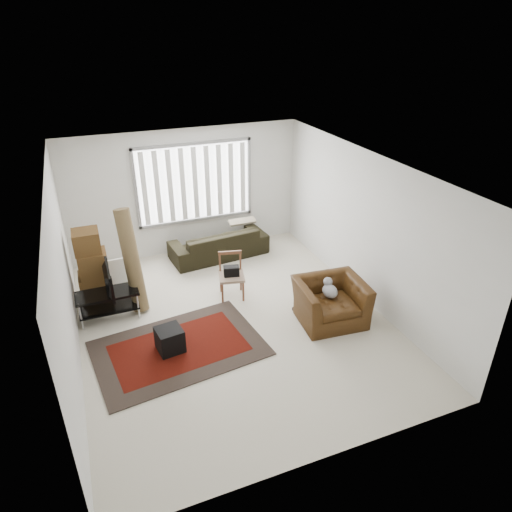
{
  "coord_description": "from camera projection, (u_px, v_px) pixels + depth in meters",
  "views": [
    {
      "loc": [
        -2.02,
        -6.13,
        4.63
      ],
      "look_at": [
        0.52,
        0.26,
        1.05
      ],
      "focal_mm": 32.0,
      "sensor_mm": 36.0,
      "label": 1
    }
  ],
  "objects": [
    {
      "name": "tv_stand",
      "position": [
        108.0,
        300.0,
        7.78
      ],
      "size": [
        1.03,
        0.46,
        0.52
      ],
      "color": "black",
      "rests_on": "ground"
    },
    {
      "name": "sofa",
      "position": [
        219.0,
        239.0,
        9.86
      ],
      "size": [
        2.17,
        1.11,
        0.8
      ],
      "primitive_type": "imported",
      "rotation": [
        0.0,
        0.0,
        3.24
      ],
      "color": "black",
      "rests_on": "ground"
    },
    {
      "name": "moving_boxes",
      "position": [
        93.0,
        268.0,
        8.24
      ],
      "size": [
        0.56,
        0.51,
        1.36
      ],
      "color": "brown",
      "rests_on": "ground"
    },
    {
      "name": "armchair",
      "position": [
        331.0,
        299.0,
        7.72
      ],
      "size": [
        1.21,
        1.08,
        0.84
      ],
      "rotation": [
        0.0,
        0.0,
        -0.09
      ],
      "color": "#3E230C",
      "rests_on": "ground"
    },
    {
      "name": "side_chair",
      "position": [
        231.0,
        274.0,
        8.38
      ],
      "size": [
        0.54,
        0.54,
        0.85
      ],
      "rotation": [
        0.0,
        0.0,
        -0.23
      ],
      "color": "#866C57",
      "rests_on": "ground"
    },
    {
      "name": "subwoofer",
      "position": [
        170.0,
        339.0,
        7.07
      ],
      "size": [
        0.43,
        0.43,
        0.38
      ],
      "primitive_type": "cube",
      "rotation": [
        0.0,
        0.0,
        0.14
      ],
      "color": "black",
      "rests_on": "persian_rug"
    },
    {
      "name": "white_flatpack",
      "position": [
        119.0,
        279.0,
        8.41
      ],
      "size": [
        0.61,
        0.29,
        0.75
      ],
      "primitive_type": "cube",
      "rotation": [
        -0.23,
        0.0,
        0.07
      ],
      "color": "silver",
      "rests_on": "ground"
    },
    {
      "name": "tv",
      "position": [
        105.0,
        280.0,
        7.61
      ],
      "size": [
        0.11,
        0.84,
        0.48
      ],
      "primitive_type": "imported",
      "rotation": [
        0.0,
        0.0,
        1.57
      ],
      "color": "black",
      "rests_on": "tv_stand"
    },
    {
      "name": "room",
      "position": [
        223.0,
        216.0,
        7.47
      ],
      "size": [
        6.0,
        6.02,
        2.71
      ],
      "color": "beige",
      "rests_on": "ground"
    },
    {
      "name": "rolled_rug",
      "position": [
        132.0,
        261.0,
        7.87
      ],
      "size": [
        0.4,
        0.7,
        1.85
      ],
      "primitive_type": "cylinder",
      "rotation": [
        -0.22,
        0.0,
        0.21
      ],
      "color": "brown",
      "rests_on": "ground"
    },
    {
      "name": "persian_rug",
      "position": [
        179.0,
        348.0,
        7.2
      ],
      "size": [
        2.75,
        2.0,
        0.02
      ],
      "color": "black",
      "rests_on": "ground"
    }
  ]
}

